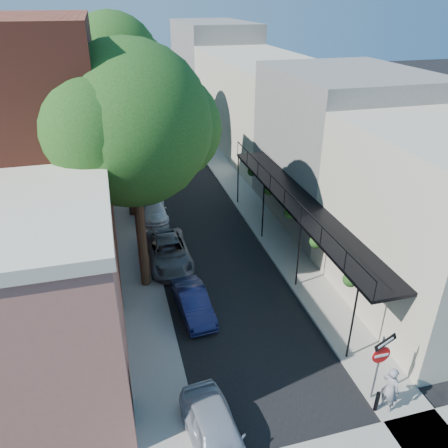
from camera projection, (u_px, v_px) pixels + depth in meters
ground at (300, 445)px, 13.90m from camera, size 160.00×160.00×0.00m
road_surface at (165, 153)px, 39.56m from camera, size 6.00×64.00×0.01m
sidewalk_left at (120, 157)px, 38.61m from camera, size 2.00×64.00×0.12m
sidewalk_right at (208, 149)px, 40.45m from camera, size 2.00×64.00×0.12m
buildings_left at (45, 108)px, 34.07m from camera, size 10.10×59.10×12.00m
buildings_right at (263, 100)px, 39.13m from camera, size 9.80×55.00×10.00m
sign_post at (381, 357)px, 14.51m from camera, size 0.89×0.17×2.99m
bollard at (377, 401)px, 14.78m from camera, size 0.14×0.14×0.80m
oak_near at (141, 126)px, 18.24m from camera, size 7.48×6.80×11.42m
oak_mid at (128, 105)px, 25.43m from camera, size 6.60×6.00×10.20m
oak_far at (119, 63)px, 32.61m from camera, size 7.70×7.00×11.90m
parked_car_a at (216, 434)px, 13.50m from camera, size 1.95×4.06×1.34m
parked_car_b at (193, 302)px, 19.43m from camera, size 1.52×3.65×1.17m
parked_car_c at (169, 252)px, 23.10m from camera, size 2.23×4.76×1.32m
parked_car_d at (153, 209)px, 27.91m from camera, size 1.63×3.94×1.14m
parked_car_e at (146, 186)px, 31.30m from camera, size 1.58×3.54×1.18m
parked_car_f at (139, 163)px, 35.43m from camera, size 1.73×4.03×1.29m
parked_car_g at (136, 146)px, 39.36m from camera, size 2.25×4.68×1.29m
pedestrian at (390, 389)px, 14.65m from camera, size 0.60×0.75×1.77m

